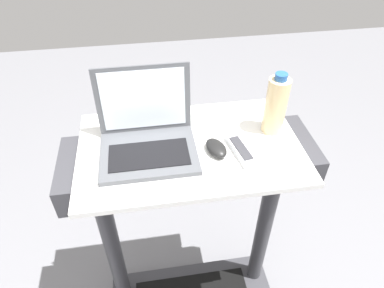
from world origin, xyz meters
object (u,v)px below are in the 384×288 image
(computer_mouse, at_px, (216,148))
(water_bottle, at_px, (276,105))
(laptop, at_px, (147,135))
(tv_remote, at_px, (241,150))

(computer_mouse, xyz_separation_m, water_bottle, (0.22, 0.09, 0.09))
(laptop, height_order, water_bottle, laptop)
(laptop, distance_m, computer_mouse, 0.23)
(water_bottle, xyz_separation_m, tv_remote, (-0.14, -0.10, -0.10))
(computer_mouse, height_order, tv_remote, computer_mouse)
(water_bottle, height_order, tv_remote, water_bottle)
(tv_remote, bearing_deg, laptop, 165.95)
(computer_mouse, relative_size, water_bottle, 0.44)
(laptop, distance_m, tv_remote, 0.32)
(laptop, distance_m, water_bottle, 0.45)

